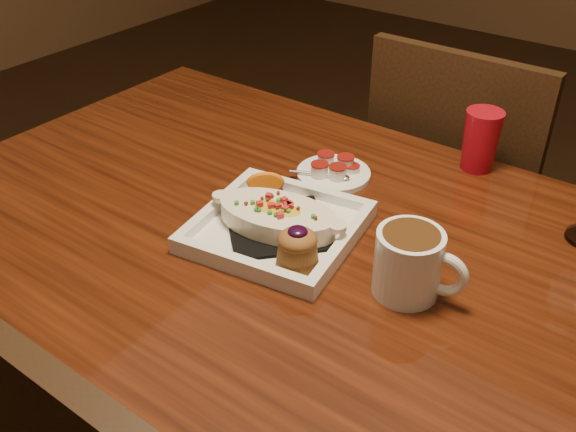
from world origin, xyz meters
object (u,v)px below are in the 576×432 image
Objects in this scene: table at (317,291)px; red_tumbler at (481,140)px; chair_far at (458,204)px; coffee_mug at (411,261)px; saucer at (332,171)px; plate at (279,224)px.

table is 12.48× the size of red_tumbler.
table is 0.44m from red_tumbler.
red_tumbler is (0.10, -0.23, 0.30)m from chair_far.
chair_far is 6.68× the size of coffee_mug.
chair_far is at bearing 90.00° from table.
saucer is at bearing 133.69° from coffee_mug.
chair_far is 0.73m from coffee_mug.
red_tumbler is at bearing 114.07° from chair_far.
plate is 2.07× the size of saucer.
plate is (-0.07, -0.65, 0.27)m from chair_far.
table is 10.54× the size of saucer.
plate reaches higher than table.
red_tumbler is at bearing 43.46° from saucer.
saucer is (-0.04, 0.22, -0.01)m from plate.
table is 0.25m from saucer.
saucer reaches higher than table.
coffee_mug is 0.35m from saucer.
table is at bearing 90.00° from chair_far.
plate is 2.11× the size of coffee_mug.
chair_far is at bearing 76.02° from saucer.
saucer is (-0.11, -0.43, 0.25)m from chair_far.
red_tumbler is at bearing 75.61° from table.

